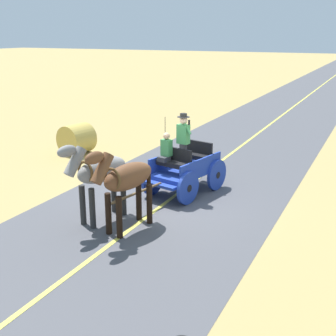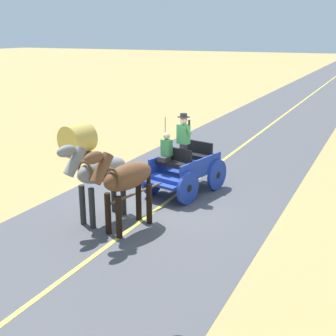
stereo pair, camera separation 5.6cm
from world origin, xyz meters
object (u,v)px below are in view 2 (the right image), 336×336
object	(u,v)px
hay_bale	(77,139)
horse_drawn_carriage	(184,167)
horse_near_side	(125,179)
horse_off_side	(99,172)

from	to	relation	value
hay_bale	horse_drawn_carriage	bearing A→B (deg)	158.07
horse_drawn_carriage	horse_near_side	distance (m)	3.10
hay_bale	horse_off_side	bearing A→B (deg)	131.99
horse_off_side	hay_bale	world-z (taller)	horse_off_side
horse_near_side	horse_off_side	size ratio (longest dim) A/B	1.00
horse_near_side	horse_drawn_carriage	bearing A→B (deg)	-93.42
horse_near_side	horse_off_side	xyz separation A→B (m)	(0.89, -0.19, 0.00)
horse_off_side	horse_near_side	bearing A→B (deg)	168.10
horse_drawn_carriage	horse_off_side	size ratio (longest dim) A/B	2.04
horse_drawn_carriage	horse_near_side	size ratio (longest dim) A/B	2.04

